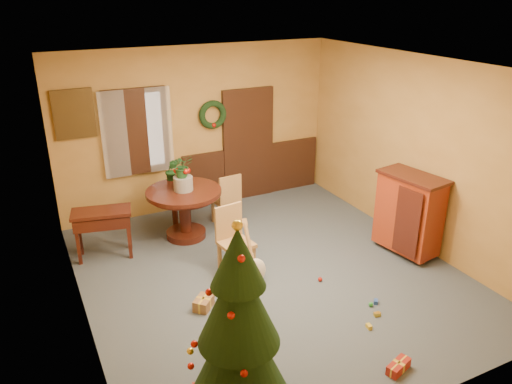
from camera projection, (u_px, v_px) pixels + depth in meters
room_envelope at (211, 146)px, 9.00m from camera, size 5.50×5.50×5.50m
dining_table at (184, 204)px, 7.94m from camera, size 1.20×1.20×0.82m
urn at (183, 184)px, 7.81m from camera, size 0.30×0.30×0.22m
centerpiece_plant at (182, 166)px, 7.70m from camera, size 0.33×0.28×0.36m
chair_near at (233, 238)px, 6.99m from camera, size 0.49×0.49×0.99m
chair_far at (228, 198)px, 8.37m from camera, size 0.44×0.44×0.93m
guitar at (254, 256)px, 6.72m from camera, size 0.48×0.62×0.84m
plant_stand at (174, 198)px, 8.39m from camera, size 0.30×0.30×0.78m
stand_plant at (172, 170)px, 8.20m from camera, size 0.28×0.25×0.41m
christmas_tree at (239, 332)px, 4.37m from camera, size 1.01×1.01×2.08m
writing_desk at (102, 222)px, 7.36m from camera, size 0.92×0.59×0.76m
sideboard at (409, 212)px, 7.43m from camera, size 0.67×1.05×1.26m
gift_c at (204, 303)px, 6.32m from camera, size 0.33×0.33×0.15m
gift_d at (398, 367)px, 5.30m from camera, size 0.33×0.22×0.11m
toy_a at (376, 302)px, 6.44m from camera, size 0.09×0.09×0.05m
toy_b at (371, 304)px, 6.37m from camera, size 0.06×0.06×0.06m
toy_c at (369, 326)px, 5.97m from camera, size 0.06×0.09×0.05m
toy_d at (320, 279)px, 6.92m from camera, size 0.06×0.06×0.06m
toy_e at (377, 314)px, 6.19m from camera, size 0.09×0.06×0.05m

